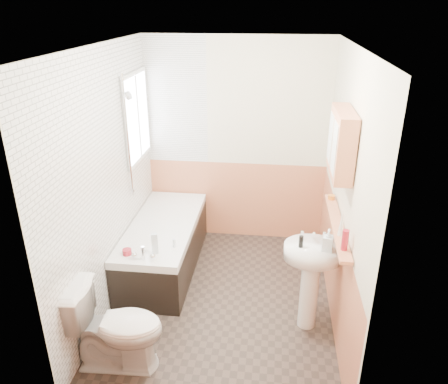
{
  "coord_description": "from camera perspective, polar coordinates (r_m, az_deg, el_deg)",
  "views": [
    {
      "loc": [
        0.46,
        -3.65,
        2.84
      ],
      "look_at": [
        0.0,
        0.15,
        1.15
      ],
      "focal_mm": 35.0,
      "sensor_mm": 36.0,
      "label": 1
    }
  ],
  "objects": [
    {
      "name": "soap_bottle",
      "position": [
        3.86,
        13.37,
        -6.81
      ],
      "size": [
        0.13,
        0.21,
        0.09
      ],
      "primitive_type": "imported",
      "rotation": [
        0.0,
        0.0,
        -0.22
      ],
      "color": "silver",
      "rests_on": "sink"
    },
    {
      "name": "bathtub",
      "position": [
        5.03,
        -7.82,
        -6.81
      ],
      "size": [
        0.7,
        1.68,
        0.71
      ],
      "color": "black",
      "rests_on": "floor"
    },
    {
      "name": "window",
      "position": [
        4.99,
        -11.24,
        9.56
      ],
      "size": [
        0.03,
        0.79,
        0.99
      ],
      "color": "white",
      "rests_on": "wall_left"
    },
    {
      "name": "blue_gel",
      "position": [
        4.3,
        -9.04,
        -6.69
      ],
      "size": [
        0.07,
        0.06,
        0.22
      ],
      "primitive_type": "cube",
      "rotation": [
        0.0,
        0.0,
        0.34
      ],
      "color": "silver",
      "rests_on": "bathtub"
    },
    {
      "name": "medicine_cabinet",
      "position": [
        3.78,
        15.09,
        6.19
      ],
      "size": [
        0.15,
        0.61,
        0.55
      ],
      "color": "#D98359",
      "rests_on": "wall_right"
    },
    {
      "name": "orange_bottle",
      "position": [
        4.42,
        -6.54,
        -6.65
      ],
      "size": [
        0.03,
        0.03,
        0.09
      ],
      "primitive_type": "cylinder",
      "rotation": [
        0.0,
        0.0,
        -0.02
      ],
      "color": "silver",
      "rests_on": "bathtub"
    },
    {
      "name": "toilet",
      "position": [
        3.84,
        -13.94,
        -16.74
      ],
      "size": [
        0.8,
        0.47,
        0.77
      ],
      "primitive_type": "imported",
      "rotation": [
        0.0,
        0.0,
        1.62
      ],
      "color": "white",
      "rests_on": "floor"
    },
    {
      "name": "wall_left",
      "position": [
        4.28,
        -15.17,
        1.14
      ],
      "size": [
        0.02,
        2.8,
        2.5
      ],
      "primitive_type": "cube",
      "color": "beige",
      "rests_on": "ground"
    },
    {
      "name": "cream_jar",
      "position": [
        4.38,
        -12.55,
        -7.65
      ],
      "size": [
        0.11,
        0.11,
        0.06
      ],
      "primitive_type": "cylinder",
      "rotation": [
        0.0,
        0.0,
        -0.3
      ],
      "color": "maroon",
      "rests_on": "bathtub"
    },
    {
      "name": "pine_shelf",
      "position": [
        3.97,
        14.55,
        -4.18
      ],
      "size": [
        0.1,
        1.24,
        0.03
      ],
      "primitive_type": "cube",
      "color": "#D98359",
      "rests_on": "wall_right"
    },
    {
      "name": "wall_front",
      "position": [
        2.79,
        -3.9,
        -11.02
      ],
      "size": [
        2.2,
        0.02,
        2.5
      ],
      "primitive_type": "cube",
      "color": "beige",
      "rests_on": "ground"
    },
    {
      "name": "shower_riser",
      "position": [
        4.6,
        -12.48,
        8.21
      ],
      "size": [
        0.11,
        0.09,
        1.3
      ],
      "color": "silver",
      "rests_on": "wall_left"
    },
    {
      "name": "black_jar",
      "position": [
        4.41,
        13.85,
        -0.66
      ],
      "size": [
        0.07,
        0.07,
        0.04
      ],
      "primitive_type": "cylinder",
      "rotation": [
        0.0,
        0.0,
        0.03
      ],
      "color": "orange",
      "rests_on": "pine_shelf"
    },
    {
      "name": "ceiling",
      "position": [
        3.7,
        -0.29,
        18.54
      ],
      "size": [
        2.8,
        2.8,
        0.0
      ],
      "primitive_type": "plane",
      "rotation": [
        3.14,
        0.0,
        0.0
      ],
      "color": "white",
      "rests_on": "ground"
    },
    {
      "name": "clear_bottle",
      "position": [
        3.85,
        10.03,
        -6.4
      ],
      "size": [
        0.05,
        0.05,
        0.11
      ],
      "primitive_type": "cylinder",
      "rotation": [
        0.0,
        0.0,
        -0.28
      ],
      "color": "black",
      "rests_on": "sink"
    },
    {
      "name": "sink",
      "position": [
        4.06,
        11.3,
        -9.86
      ],
      "size": [
        0.51,
        0.41,
        0.98
      ],
      "rotation": [
        0.0,
        0.0,
        0.05
      ],
      "color": "white",
      "rests_on": "floor"
    },
    {
      "name": "wall_right",
      "position": [
        4.04,
        15.58,
        -0.31
      ],
      "size": [
        0.02,
        2.8,
        2.5
      ],
      "primitive_type": "cube",
      "color": "beige",
      "rests_on": "ground"
    },
    {
      "name": "tile_cladding_left",
      "position": [
        4.27,
        -14.9,
        1.12
      ],
      "size": [
        0.01,
        2.8,
        2.5
      ],
      "primitive_type": "cube",
      "color": "white",
      "rests_on": "wall_left"
    },
    {
      "name": "green_bottle",
      "position": [
        3.72,
        15.13,
        -3.82
      ],
      "size": [
        0.06,
        0.06,
        0.24
      ],
      "primitive_type": "cone",
      "rotation": [
        0.0,
        0.0,
        -0.42
      ],
      "color": "silver",
      "rests_on": "pine_shelf"
    },
    {
      "name": "wainscot_front",
      "position": [
        3.29,
        -3.44,
        -21.6
      ],
      "size": [
        2.2,
        0.01,
        1.0
      ],
      "primitive_type": "cube",
      "color": "#D98359",
      "rests_on": "wall_front"
    },
    {
      "name": "wall_back",
      "position": [
        5.33,
        1.63,
        6.42
      ],
      "size": [
        2.2,
        0.02,
        2.5
      ],
      "primitive_type": "cube",
      "color": "beige",
      "rests_on": "ground"
    },
    {
      "name": "tile_return_back",
      "position": [
        5.29,
        -6.35,
        11.76
      ],
      "size": [
        0.75,
        0.01,
        1.5
      ],
      "primitive_type": "cube",
      "color": "white",
      "rests_on": "wall_back"
    },
    {
      "name": "floor",
      "position": [
        4.65,
        -0.23,
        -13.85
      ],
      "size": [
        2.8,
        2.8,
        0.0
      ],
      "primitive_type": "plane",
      "color": "#2D241F",
      "rests_on": "ground"
    },
    {
      "name": "wainscot_right",
      "position": [
        4.38,
        14.22,
        -9.29
      ],
      "size": [
        0.01,
        2.8,
        1.0
      ],
      "primitive_type": "cube",
      "color": "#D98359",
      "rests_on": "wall_right"
    },
    {
      "name": "foam_can",
      "position": [
        3.54,
        15.53,
        -6.07
      ],
      "size": [
        0.07,
        0.07,
        0.17
      ],
      "primitive_type": "cylinder",
      "rotation": [
        0.0,
        0.0,
        -0.33
      ],
      "color": "maroon",
      "rests_on": "pine_shelf"
    },
    {
      "name": "wainscot_back",
      "position": [
        5.58,
        1.52,
        -1.02
      ],
      "size": [
        2.2,
        0.01,
        1.0
      ],
      "primitive_type": "cube",
      "color": "#D98359",
      "rests_on": "wall_back"
    }
  ]
}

